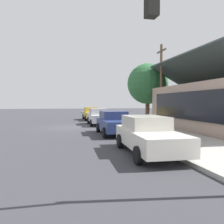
{
  "coord_description": "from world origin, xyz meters",
  "views": [
    {
      "loc": [
        20.18,
        -0.83,
        2.21
      ],
      "look_at": [
        2.42,
        3.14,
        1.43
      ],
      "focal_mm": 36.65,
      "sensor_mm": 36.0,
      "label": 1
    }
  ],
  "objects_px": {
    "car_navy": "(114,122)",
    "car_ivory": "(148,135)",
    "traffic_light_main": "(217,44)",
    "shade_tree": "(148,84)",
    "fire_hydrant_red": "(109,118)",
    "car_silver": "(99,116)",
    "utility_pole_wooden": "(161,84)",
    "car_mustard": "(91,113)"
  },
  "relations": [
    {
      "from": "car_navy",
      "to": "fire_hydrant_red",
      "type": "distance_m",
      "value": 8.88
    },
    {
      "from": "traffic_light_main",
      "to": "shade_tree",
      "type": "bearing_deg",
      "value": 162.93
    },
    {
      "from": "fire_hydrant_red",
      "to": "car_silver",
      "type": "bearing_deg",
      "value": -36.06
    },
    {
      "from": "car_mustard",
      "to": "car_silver",
      "type": "relative_size",
      "value": 1.01
    },
    {
      "from": "shade_tree",
      "to": "fire_hydrant_red",
      "type": "height_order",
      "value": "shade_tree"
    },
    {
      "from": "fire_hydrant_red",
      "to": "car_navy",
      "type": "bearing_deg",
      "value": -9.46
    },
    {
      "from": "car_ivory",
      "to": "car_navy",
      "type": "bearing_deg",
      "value": -177.09
    },
    {
      "from": "car_mustard",
      "to": "car_ivory",
      "type": "bearing_deg",
      "value": 0.07
    },
    {
      "from": "shade_tree",
      "to": "utility_pole_wooden",
      "type": "xyz_separation_m",
      "value": [
        3.64,
        -0.11,
        -0.25
      ]
    },
    {
      "from": "car_mustard",
      "to": "shade_tree",
      "type": "xyz_separation_m",
      "value": [
        5.17,
        5.43,
        3.36
      ]
    },
    {
      "from": "car_silver",
      "to": "car_navy",
      "type": "bearing_deg",
      "value": 1.06
    },
    {
      "from": "car_navy",
      "to": "shade_tree",
      "type": "xyz_separation_m",
      "value": [
        -7.99,
        5.57,
        3.36
      ]
    },
    {
      "from": "car_silver",
      "to": "shade_tree",
      "type": "xyz_separation_m",
      "value": [
        -1.2,
        5.54,
        3.36
      ]
    },
    {
      "from": "utility_pole_wooden",
      "to": "fire_hydrant_red",
      "type": "distance_m",
      "value": 6.86
    },
    {
      "from": "car_navy",
      "to": "car_ivory",
      "type": "relative_size",
      "value": 0.92
    },
    {
      "from": "car_silver",
      "to": "car_ivory",
      "type": "xyz_separation_m",
      "value": [
        12.87,
        0.03,
        0.0
      ]
    },
    {
      "from": "car_ivory",
      "to": "traffic_light_main",
      "type": "distance_m",
      "value": 5.43
    },
    {
      "from": "shade_tree",
      "to": "car_ivory",
      "type": "bearing_deg",
      "value": -21.36
    },
    {
      "from": "car_ivory",
      "to": "shade_tree",
      "type": "height_order",
      "value": "shade_tree"
    },
    {
      "from": "traffic_light_main",
      "to": "car_silver",
      "type": "bearing_deg",
      "value": 179.25
    },
    {
      "from": "shade_tree",
      "to": "utility_pole_wooden",
      "type": "height_order",
      "value": "utility_pole_wooden"
    },
    {
      "from": "car_navy",
      "to": "traffic_light_main",
      "type": "xyz_separation_m",
      "value": [
        10.79,
        -0.2,
        2.68
      ]
    },
    {
      "from": "car_silver",
      "to": "fire_hydrant_red",
      "type": "relative_size",
      "value": 6.58
    },
    {
      "from": "utility_pole_wooden",
      "to": "fire_hydrant_red",
      "type": "xyz_separation_m",
      "value": [
        -4.4,
        -4.0,
        -3.43
      ]
    },
    {
      "from": "car_silver",
      "to": "traffic_light_main",
      "type": "distance_m",
      "value": 17.79
    },
    {
      "from": "car_navy",
      "to": "fire_hydrant_red",
      "type": "relative_size",
      "value": 6.38
    },
    {
      "from": "traffic_light_main",
      "to": "fire_hydrant_red",
      "type": "xyz_separation_m",
      "value": [
        -19.55,
        1.66,
        -2.99
      ]
    },
    {
      "from": "car_silver",
      "to": "car_ivory",
      "type": "relative_size",
      "value": 0.95
    },
    {
      "from": "car_ivory",
      "to": "shade_tree",
      "type": "distance_m",
      "value": 15.48
    },
    {
      "from": "car_mustard",
      "to": "car_silver",
      "type": "distance_m",
      "value": 6.38
    },
    {
      "from": "car_ivory",
      "to": "utility_pole_wooden",
      "type": "bearing_deg",
      "value": 154.98
    },
    {
      "from": "car_navy",
      "to": "shade_tree",
      "type": "distance_m",
      "value": 10.3
    },
    {
      "from": "car_navy",
      "to": "car_ivory",
      "type": "height_order",
      "value": "same"
    },
    {
      "from": "car_navy",
      "to": "traffic_light_main",
      "type": "distance_m",
      "value": 11.12
    },
    {
      "from": "car_navy",
      "to": "shade_tree",
      "type": "height_order",
      "value": "shade_tree"
    },
    {
      "from": "fire_hydrant_red",
      "to": "traffic_light_main",
      "type": "bearing_deg",
      "value": -4.85
    },
    {
      "from": "car_silver",
      "to": "utility_pole_wooden",
      "type": "relative_size",
      "value": 0.62
    },
    {
      "from": "car_mustard",
      "to": "car_navy",
      "type": "distance_m",
      "value": 13.17
    },
    {
      "from": "car_navy",
      "to": "shade_tree",
      "type": "relative_size",
      "value": 0.71
    },
    {
      "from": "car_ivory",
      "to": "traffic_light_main",
      "type": "xyz_separation_m",
      "value": [
        4.71,
        -0.26,
        2.67
      ]
    },
    {
      "from": "car_mustard",
      "to": "car_ivory",
      "type": "relative_size",
      "value": 0.96
    },
    {
      "from": "traffic_light_main",
      "to": "car_ivory",
      "type": "bearing_deg",
      "value": 176.8
    }
  ]
}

